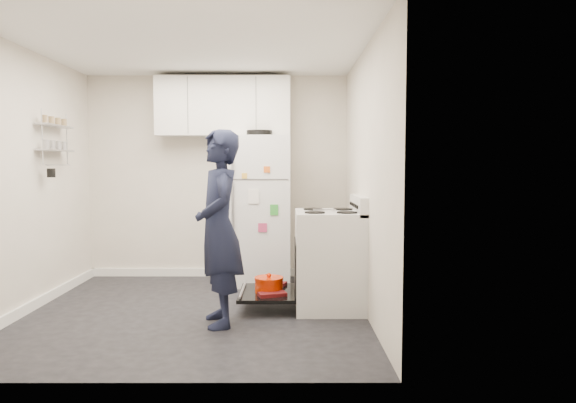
{
  "coord_description": "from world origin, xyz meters",
  "views": [
    {
      "loc": [
        0.87,
        -4.8,
        1.39
      ],
      "look_at": [
        0.87,
        0.09,
        1.05
      ],
      "focal_mm": 32.0,
      "sensor_mm": 36.0,
      "label": 1
    }
  ],
  "objects_px": {
    "electric_range": "(328,260)",
    "person": "(219,228)",
    "refrigerator": "(260,209)",
    "open_oven_door": "(268,289)"
  },
  "relations": [
    {
      "from": "electric_range",
      "to": "open_oven_door",
      "type": "bearing_deg",
      "value": -179.19
    },
    {
      "from": "refrigerator",
      "to": "person",
      "type": "distance_m",
      "value": 1.65
    },
    {
      "from": "refrigerator",
      "to": "electric_range",
      "type": "bearing_deg",
      "value": -56.64
    },
    {
      "from": "electric_range",
      "to": "open_oven_door",
      "type": "relative_size",
      "value": 1.55
    },
    {
      "from": "electric_range",
      "to": "person",
      "type": "height_order",
      "value": "person"
    },
    {
      "from": "electric_range",
      "to": "refrigerator",
      "type": "relative_size",
      "value": 0.61
    },
    {
      "from": "refrigerator",
      "to": "person",
      "type": "relative_size",
      "value": 1.06
    },
    {
      "from": "electric_range",
      "to": "person",
      "type": "bearing_deg",
      "value": -152.06
    },
    {
      "from": "refrigerator",
      "to": "open_oven_door",
      "type": "bearing_deg",
      "value": -82.73
    },
    {
      "from": "electric_range",
      "to": "refrigerator",
      "type": "distance_m",
      "value": 1.38
    }
  ]
}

